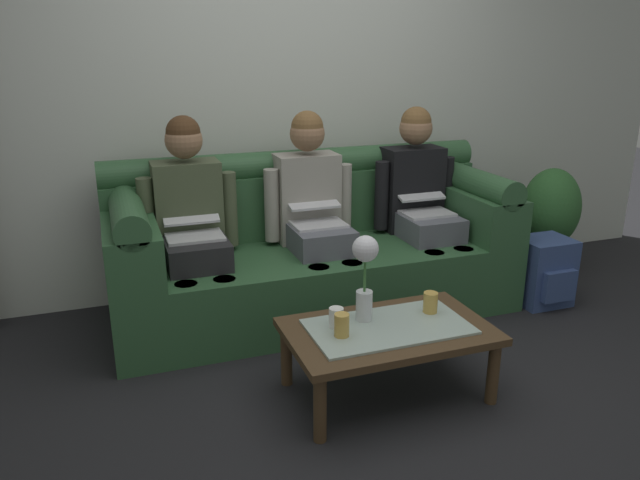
{
  "coord_description": "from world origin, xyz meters",
  "views": [
    {
      "loc": [
        -1.17,
        -2.19,
        1.6
      ],
      "look_at": [
        -0.09,
        0.78,
        0.58
      ],
      "focal_mm": 34.21,
      "sensor_mm": 36.0,
      "label": 1
    }
  ],
  "objects_px": {
    "cup_near_left": "(336,317)",
    "backpack_right": "(544,272)",
    "couch": "(313,252)",
    "person_left": "(191,218)",
    "cup_near_right": "(430,302)",
    "person_right": "(420,197)",
    "potted_plant": "(550,217)",
    "person_middle": "(313,207)",
    "cup_far_center": "(342,325)",
    "coffee_table": "(388,335)",
    "flower_vase": "(365,268)"
  },
  "relations": [
    {
      "from": "cup_near_right",
      "to": "cup_far_center",
      "type": "height_order",
      "value": "cup_far_center"
    },
    {
      "from": "backpack_right",
      "to": "cup_far_center",
      "type": "bearing_deg",
      "value": -158.42
    },
    {
      "from": "person_middle",
      "to": "couch",
      "type": "bearing_deg",
      "value": 90.0
    },
    {
      "from": "person_right",
      "to": "potted_plant",
      "type": "bearing_deg",
      "value": -1.36
    },
    {
      "from": "coffee_table",
      "to": "potted_plant",
      "type": "distance_m",
      "value": 2.05
    },
    {
      "from": "person_middle",
      "to": "person_left",
      "type": "bearing_deg",
      "value": 179.98
    },
    {
      "from": "couch",
      "to": "cup_near_left",
      "type": "relative_size",
      "value": 26.27
    },
    {
      "from": "person_left",
      "to": "cup_near_right",
      "type": "xyz_separation_m",
      "value": [
        0.98,
        -0.99,
        -0.25
      ]
    },
    {
      "from": "cup_near_left",
      "to": "potted_plant",
      "type": "relative_size",
      "value": 0.12
    },
    {
      "from": "coffee_table",
      "to": "potted_plant",
      "type": "bearing_deg",
      "value": 30.47
    },
    {
      "from": "potted_plant",
      "to": "flower_vase",
      "type": "bearing_deg",
      "value": -153.01
    },
    {
      "from": "cup_near_left",
      "to": "backpack_right",
      "type": "distance_m",
      "value": 1.74
    },
    {
      "from": "cup_far_center",
      "to": "cup_near_left",
      "type": "bearing_deg",
      "value": 83.49
    },
    {
      "from": "couch",
      "to": "person_middle",
      "type": "xyz_separation_m",
      "value": [
        0.0,
        -0.0,
        0.29
      ]
    },
    {
      "from": "person_right",
      "to": "coffee_table",
      "type": "relative_size",
      "value": 1.29
    },
    {
      "from": "person_right",
      "to": "potted_plant",
      "type": "height_order",
      "value": "person_right"
    },
    {
      "from": "person_left",
      "to": "potted_plant",
      "type": "xyz_separation_m",
      "value": [
        2.49,
        -0.02,
        -0.23
      ]
    },
    {
      "from": "couch",
      "to": "flower_vase",
      "type": "xyz_separation_m",
      "value": [
        -0.08,
        -0.97,
        0.25
      ]
    },
    {
      "from": "coffee_table",
      "to": "cup_near_left",
      "type": "height_order",
      "value": "cup_near_left"
    },
    {
      "from": "coffee_table",
      "to": "person_left",
      "type": "bearing_deg",
      "value": 124.45
    },
    {
      "from": "person_left",
      "to": "cup_near_right",
      "type": "height_order",
      "value": "person_left"
    },
    {
      "from": "coffee_table",
      "to": "flower_vase",
      "type": "height_order",
      "value": "flower_vase"
    },
    {
      "from": "cup_near_right",
      "to": "potted_plant",
      "type": "height_order",
      "value": "potted_plant"
    },
    {
      "from": "cup_near_right",
      "to": "cup_far_center",
      "type": "relative_size",
      "value": 0.96
    },
    {
      "from": "cup_far_center",
      "to": "potted_plant",
      "type": "height_order",
      "value": "potted_plant"
    },
    {
      "from": "person_middle",
      "to": "cup_far_center",
      "type": "height_order",
      "value": "person_middle"
    },
    {
      "from": "flower_vase",
      "to": "cup_near_right",
      "type": "xyz_separation_m",
      "value": [
        0.34,
        -0.03,
        -0.21
      ]
    },
    {
      "from": "person_right",
      "to": "potted_plant",
      "type": "distance_m",
      "value": 1.06
    },
    {
      "from": "cup_near_left",
      "to": "couch",
      "type": "bearing_deg",
      "value": 76.86
    },
    {
      "from": "coffee_table",
      "to": "cup_near_right",
      "type": "xyz_separation_m",
      "value": [
        0.26,
        0.07,
        0.1
      ]
    },
    {
      "from": "couch",
      "to": "person_right",
      "type": "distance_m",
      "value": 0.78
    },
    {
      "from": "coffee_table",
      "to": "cup_near_right",
      "type": "bearing_deg",
      "value": 14.58
    },
    {
      "from": "cup_far_center",
      "to": "person_left",
      "type": "bearing_deg",
      "value": 114.1
    },
    {
      "from": "potted_plant",
      "to": "cup_near_left",
      "type": "bearing_deg",
      "value": -154.19
    },
    {
      "from": "cup_near_right",
      "to": "person_middle",
      "type": "bearing_deg",
      "value": 104.39
    },
    {
      "from": "cup_far_center",
      "to": "cup_near_right",
      "type": "bearing_deg",
      "value": 10.23
    },
    {
      "from": "flower_vase",
      "to": "cup_near_right",
      "type": "relative_size",
      "value": 4.11
    },
    {
      "from": "person_right",
      "to": "potted_plant",
      "type": "xyz_separation_m",
      "value": [
        1.03,
        -0.02,
        -0.23
      ]
    },
    {
      "from": "couch",
      "to": "potted_plant",
      "type": "relative_size",
      "value": 3.1
    },
    {
      "from": "backpack_right",
      "to": "cup_near_left",
      "type": "bearing_deg",
      "value": -161.23
    },
    {
      "from": "coffee_table",
      "to": "cup_near_left",
      "type": "xyz_separation_m",
      "value": [
        -0.23,
        0.07,
        0.1
      ]
    },
    {
      "from": "couch",
      "to": "backpack_right",
      "type": "height_order",
      "value": "couch"
    },
    {
      "from": "backpack_right",
      "to": "potted_plant",
      "type": "distance_m",
      "value": 0.58
    },
    {
      "from": "person_left",
      "to": "coffee_table",
      "type": "distance_m",
      "value": 1.33
    },
    {
      "from": "cup_near_left",
      "to": "person_right",
      "type": "bearing_deg",
      "value": 45.86
    },
    {
      "from": "person_middle",
      "to": "potted_plant",
      "type": "bearing_deg",
      "value": -0.8
    },
    {
      "from": "cup_near_left",
      "to": "cup_far_center",
      "type": "distance_m",
      "value": 0.1
    },
    {
      "from": "couch",
      "to": "cup_near_right",
      "type": "height_order",
      "value": "couch"
    },
    {
      "from": "person_middle",
      "to": "backpack_right",
      "type": "bearing_deg",
      "value": -17.1
    },
    {
      "from": "person_middle",
      "to": "person_right",
      "type": "distance_m",
      "value": 0.73
    }
  ]
}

